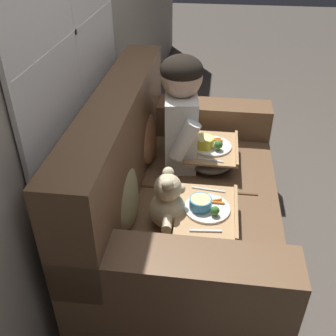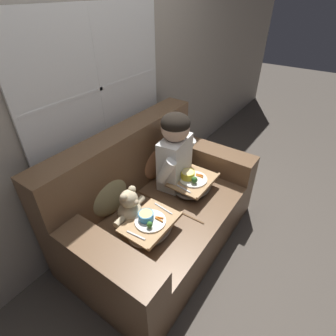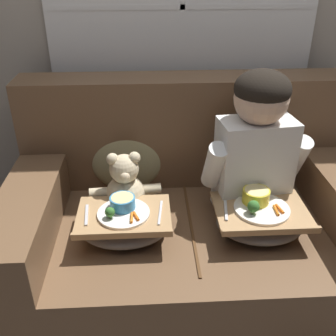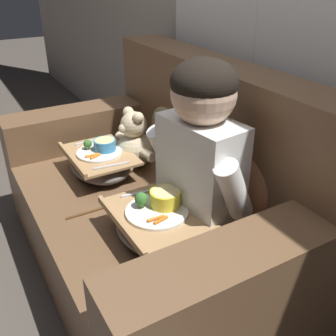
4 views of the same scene
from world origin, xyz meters
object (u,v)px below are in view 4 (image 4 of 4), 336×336
Objects in this scene: throw_pillow_behind_child at (244,169)px; teddy_bear at (134,143)px; couch at (163,204)px; lap_tray_teddy at (100,162)px; lap_tray_child at (157,223)px; child_figure at (201,141)px; throw_pillow_behind_teddy at (172,124)px.

teddy_bear is at bearing -158.97° from throw_pillow_behind_child.
lap_tray_teddy is (-0.29, -0.19, 0.14)m from couch.
lap_tray_child is at bearing -90.22° from throw_pillow_behind_child.
teddy_bear is at bearing -179.34° from couch.
throw_pillow_behind_child is 0.62× the size of child_figure.
throw_pillow_behind_child is at bearing 37.12° from couch.
couch reaches higher than teddy_bear.
throw_pillow_behind_child is 0.73m from lap_tray_teddy.
throw_pillow_behind_teddy is at bearing 89.94° from lap_tray_teddy.
throw_pillow_behind_teddy reaches higher than teddy_bear.
teddy_bear is 0.62m from lap_tray_child.
lap_tray_child is at bearing -32.79° from couch.
teddy_bear reaches higher than lap_tray_child.
couch is 4.09× the size of lap_tray_teddy.
couch is 4.08× the size of lap_tray_child.
child_figure is 1.69× the size of lap_tray_child.
throw_pillow_behind_teddy is (-0.59, 0.00, 0.00)m from throw_pillow_behind_child.
lap_tray_child is (0.58, -0.18, -0.06)m from teddy_bear.
throw_pillow_behind_teddy is 1.20× the size of teddy_bear.
couch is 0.38m from lap_tray_child.
child_figure reaches higher than lap_tray_teddy.
throw_pillow_behind_child reaches higher than throw_pillow_behind_teddy.
throw_pillow_behind_child is 1.03× the size of throw_pillow_behind_teddy.
child_figure reaches higher than couch.
teddy_bear is (-0.59, -0.23, -0.06)m from throw_pillow_behind_child.
throw_pillow_behind_teddy is 1.01× the size of lap_tray_teddy.
couch reaches higher than lap_tray_child.
child_figure is 0.69m from lap_tray_teddy.
teddy_bear is at bearing -179.70° from child_figure.
couch is at bearing -142.88° from throw_pillow_behind_child.
throw_pillow_behind_teddy is 0.65m from child_figure.
couch is at bearing -37.12° from throw_pillow_behind_teddy.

